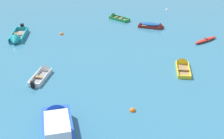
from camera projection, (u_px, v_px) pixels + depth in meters
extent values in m
cone|color=blue|center=(56.00, 110.00, 18.06)|extent=(1.46, 1.12, 1.43)
cube|color=white|center=(58.00, 131.00, 14.70)|extent=(1.28, 1.98, 1.29)
cube|color=black|center=(56.00, 117.00, 15.33)|extent=(1.16, 0.20, 0.57)
ellipsoid|color=red|center=(206.00, 40.00, 29.03)|extent=(3.09, 1.75, 0.28)
torus|color=black|center=(206.00, 39.00, 28.97)|extent=(0.51, 0.51, 0.06)
cube|color=gray|center=(150.00, 27.00, 32.73)|extent=(2.58, 1.99, 0.07)
cube|color=maroon|center=(151.00, 25.00, 33.10)|extent=(2.25, 1.28, 0.29)
cube|color=maroon|center=(149.00, 28.00, 32.26)|extent=(2.25, 1.28, 0.29)
cube|color=maroon|center=(139.00, 25.00, 33.02)|extent=(0.56, 0.90, 0.29)
cone|color=maroon|center=(162.00, 27.00, 32.32)|extent=(0.97, 1.11, 0.95)
cube|color=#937047|center=(149.00, 26.00, 32.69)|extent=(0.66, 0.91, 0.03)
cube|color=#937047|center=(156.00, 26.00, 32.49)|extent=(0.66, 0.91, 0.03)
ellipsoid|color=#19478C|center=(150.00, 24.00, 32.57)|extent=(2.37, 1.85, 0.26)
cube|color=gray|center=(119.00, 20.00, 35.11)|extent=(2.15, 2.43, 0.08)
cube|color=#288C3D|center=(117.00, 19.00, 34.74)|extent=(1.58, 2.02, 0.32)
cube|color=#288C3D|center=(122.00, 18.00, 35.37)|extent=(1.58, 2.02, 0.32)
cube|color=#288C3D|center=(128.00, 21.00, 34.33)|extent=(0.78, 0.63, 0.32)
cone|color=#288C3D|center=(111.00, 16.00, 35.80)|extent=(1.05, 1.00, 0.89)
cube|color=#937047|center=(120.00, 18.00, 34.95)|extent=(0.82, 0.71, 0.03)
cube|color=#937047|center=(116.00, 17.00, 35.37)|extent=(0.82, 0.71, 0.03)
cube|color=gray|center=(19.00, 37.00, 30.06)|extent=(1.57, 3.55, 0.13)
cube|color=teal|center=(25.00, 35.00, 30.01)|extent=(0.54, 3.56, 0.50)
cube|color=teal|center=(13.00, 35.00, 29.94)|extent=(0.54, 3.56, 0.50)
cube|color=teal|center=(22.00, 29.00, 31.56)|extent=(1.19, 0.28, 0.50)
cone|color=teal|center=(15.00, 42.00, 28.32)|extent=(1.26, 0.96, 1.16)
cube|color=#937047|center=(19.00, 33.00, 30.09)|extent=(1.12, 0.51, 0.03)
cube|color=black|center=(22.00, 27.00, 31.61)|extent=(0.35, 0.37, 0.70)
cube|color=gray|center=(41.00, 78.00, 22.41)|extent=(1.69, 2.58, 0.08)
cube|color=white|center=(35.00, 76.00, 22.43)|extent=(1.03, 2.38, 0.33)
cube|color=white|center=(46.00, 77.00, 22.28)|extent=(1.03, 2.38, 0.33)
cube|color=white|center=(33.00, 85.00, 21.24)|extent=(0.83, 0.41, 0.33)
cone|color=white|center=(47.00, 69.00, 23.50)|extent=(1.00, 0.86, 0.84)
cube|color=#937047|center=(40.00, 77.00, 22.20)|extent=(0.83, 0.55, 0.03)
cube|color=black|center=(33.00, 84.00, 21.09)|extent=(0.30, 0.31, 0.46)
cube|color=#99754C|center=(183.00, 70.00, 23.52)|extent=(1.66, 2.68, 0.07)
cube|color=yellow|center=(177.00, 69.00, 23.53)|extent=(0.90, 2.52, 0.29)
cube|color=yellow|center=(189.00, 70.00, 23.42)|extent=(0.90, 2.52, 0.29)
cube|color=yellow|center=(185.00, 77.00, 22.31)|extent=(0.93, 0.39, 0.29)
cone|color=yellow|center=(182.00, 62.00, 24.67)|extent=(1.07, 0.87, 0.92)
cube|color=#937047|center=(183.00, 69.00, 23.33)|extent=(0.91, 0.54, 0.03)
sphere|color=silver|center=(167.00, 10.00, 38.80)|extent=(0.36, 0.36, 0.36)
sphere|color=orange|center=(61.00, 34.00, 30.79)|extent=(0.42, 0.42, 0.42)
sphere|color=orange|center=(133.00, 111.00, 18.71)|extent=(0.41, 0.41, 0.41)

